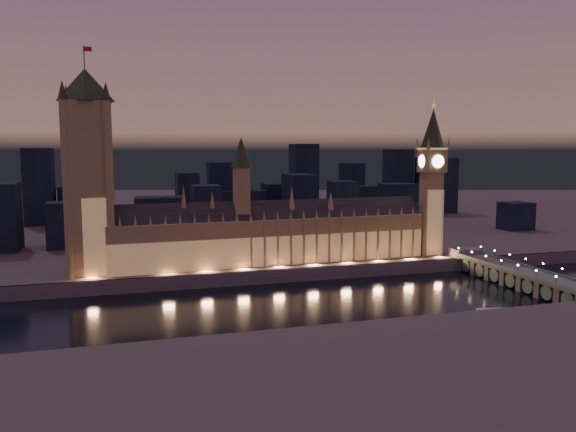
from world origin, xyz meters
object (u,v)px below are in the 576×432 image
object	(u,v)px
westminster_bridge	(514,275)
river_boat	(502,316)
elizabeth_tower	(432,168)
victoria_tower	(88,163)
palace_of_westminster	(272,234)

from	to	relation	value
westminster_bridge	river_boat	bearing A→B (deg)	-131.83
elizabeth_tower	river_boat	size ratio (longest dim) A/B	2.32
river_boat	victoria_tower	bearing A→B (deg)	147.17
westminster_bridge	elizabeth_tower	bearing A→B (deg)	104.31
palace_of_westminster	victoria_tower	world-z (taller)	victoria_tower
westminster_bridge	river_boat	size ratio (longest dim) A/B	2.51
elizabeth_tower	river_boat	bearing A→B (deg)	-105.00
westminster_bridge	river_boat	xyz separation A→B (m)	(-48.81, -54.55, -4.43)
palace_of_westminster	elizabeth_tower	distance (m)	118.22
palace_of_westminster	westminster_bridge	size ratio (longest dim) A/B	1.79
palace_of_westminster	elizabeth_tower	bearing A→B (deg)	0.09
westminster_bridge	river_boat	distance (m)	73.33
victoria_tower	westminster_bridge	distance (m)	252.18
victoria_tower	river_boat	bearing A→B (deg)	-32.83
elizabeth_tower	westminster_bridge	world-z (taller)	elizabeth_tower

